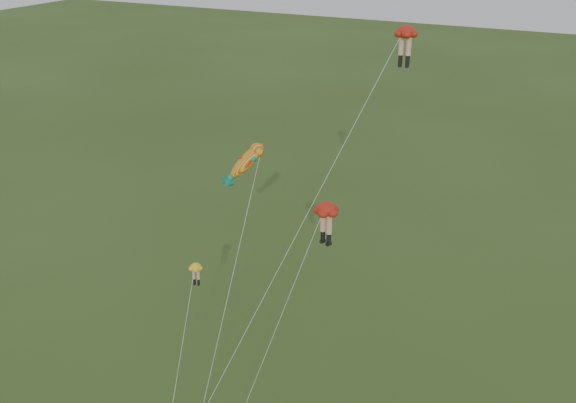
% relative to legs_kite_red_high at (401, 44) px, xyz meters
% --- Properties ---
extents(legs_kite_red_high, '(7.73, 14.64, 21.64)m').
position_rel_legs_kite_red_high_xyz_m(legs_kite_red_high, '(0.00, 0.00, 0.00)').
color(legs_kite_red_high, '#B31F12').
rests_on(legs_kite_red_high, ground).
extents(legs_kite_red_mid, '(5.37, 3.53, 14.98)m').
position_rel_legs_kite_red_high_xyz_m(legs_kite_red_mid, '(-0.29, -9.66, -6.49)').
color(legs_kite_red_mid, '#B31F12').
rests_on(legs_kite_red_mid, ground).
extents(legs_kite_yellow, '(3.12, 8.11, 7.43)m').
position_rel_legs_kite_red_high_xyz_m(legs_kite_yellow, '(-10.11, -6.63, -13.98)').
color(legs_kite_yellow, yellow).
rests_on(legs_kite_yellow, ground).
extents(fish_kite, '(2.24, 8.48, 15.36)m').
position_rel_legs_kite_red_high_xyz_m(fish_kite, '(-7.28, -4.67, -6.59)').
color(fish_kite, yellow).
rests_on(fish_kite, ground).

